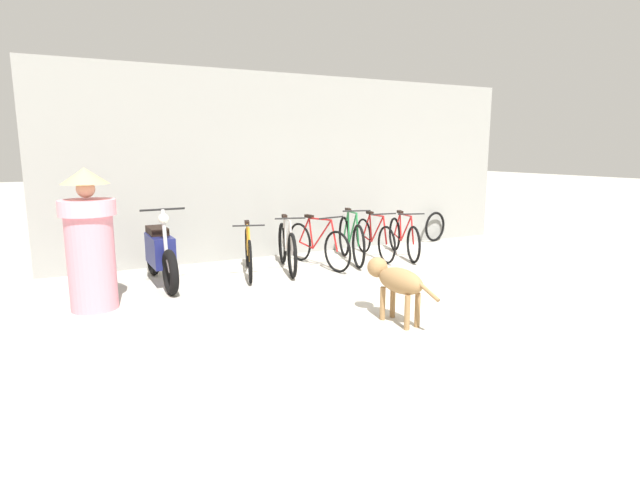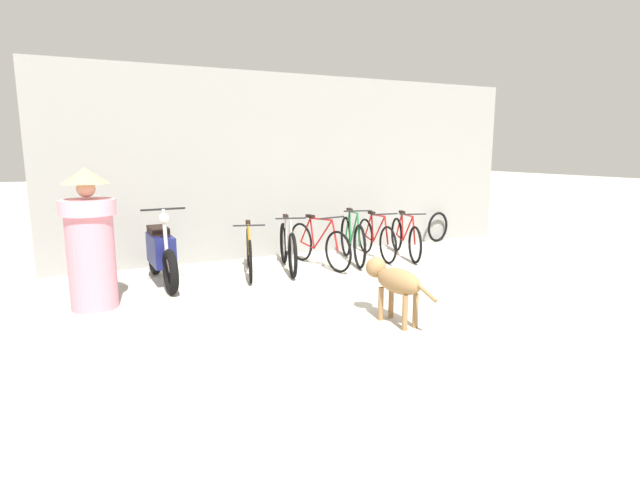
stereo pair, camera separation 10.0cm
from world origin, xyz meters
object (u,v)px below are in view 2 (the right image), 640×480
at_px(bicycle_1, 288,247).
at_px(spare_tire_left, 438,227).
at_px(bicycle_0, 249,252).
at_px(bicycle_5, 405,238).
at_px(stray_dog, 394,280).
at_px(bicycle_3, 352,240).
at_px(bicycle_4, 376,238).
at_px(bicycle_2, 318,245).
at_px(person_in_robes, 90,239).
at_px(motorcycle, 161,254).

height_order(bicycle_1, spare_tire_left, bicycle_1).
distance_m(bicycle_0, spare_tire_left, 4.46).
height_order(bicycle_0, bicycle_5, same).
height_order(bicycle_5, stray_dog, bicycle_5).
distance_m(bicycle_3, spare_tire_left, 2.68).
distance_m(bicycle_1, bicycle_3, 1.20).
xyz_separation_m(bicycle_4, bicycle_5, (0.53, -0.13, -0.01)).
height_order(bicycle_2, spare_tire_left, bicycle_2).
xyz_separation_m(bicycle_3, person_in_robes, (-4.02, -0.86, 0.47)).
distance_m(bicycle_3, person_in_robes, 4.14).
bearing_deg(stray_dog, spare_tire_left, -51.88).
height_order(bicycle_3, bicycle_4, bicycle_3).
bearing_deg(bicycle_3, bicycle_2, -70.43).
relative_size(bicycle_3, person_in_robes, 0.97).
height_order(bicycle_4, person_in_robes, person_in_robes).
bearing_deg(bicycle_2, spare_tire_left, 96.36).
bearing_deg(bicycle_2, bicycle_5, 80.19).
distance_m(bicycle_5, motorcycle, 4.18).
distance_m(bicycle_1, motorcycle, 1.92).
height_order(motorcycle, stray_dog, motorcycle).
bearing_deg(motorcycle, bicycle_5, 87.97).
bearing_deg(bicycle_3, bicycle_0, -72.89).
bearing_deg(spare_tire_left, bicycle_5, -147.56).
xyz_separation_m(motorcycle, stray_dog, (2.06, -2.76, 0.04)).
distance_m(bicycle_2, motorcycle, 2.47).
height_order(bicycle_5, motorcycle, motorcycle).
distance_m(bicycle_0, bicycle_3, 1.83).
height_order(bicycle_3, motorcycle, motorcycle).
xyz_separation_m(bicycle_2, bicycle_5, (1.71, 0.01, -0.02)).
distance_m(bicycle_0, motorcycle, 1.29).
relative_size(bicycle_4, motorcycle, 0.87).
bearing_deg(bicycle_2, bicycle_4, 86.80).
relative_size(bicycle_2, stray_dog, 1.52).
distance_m(bicycle_4, stray_dog, 3.33).
distance_m(motorcycle, person_in_robes, 1.27).
xyz_separation_m(bicycle_0, motorcycle, (-1.29, -0.01, 0.09)).
relative_size(bicycle_1, spare_tire_left, 2.69).
bearing_deg(bicycle_5, bicycle_2, -72.23).
xyz_separation_m(bicycle_2, person_in_robes, (-3.37, -0.81, 0.49)).
distance_m(bicycle_2, bicycle_5, 1.71).
relative_size(bicycle_0, bicycle_2, 0.99).
bearing_deg(bicycle_3, bicycle_5, 103.27).
bearing_deg(stray_dog, motorcycle, 28.77).
bearing_deg(stray_dog, bicycle_4, -36.52).
xyz_separation_m(bicycle_2, stray_dog, (-0.40, -2.78, 0.11)).
height_order(bicycle_0, stray_dog, bicycle_0).
bearing_deg(bicycle_5, spare_tire_left, 139.88).
height_order(bicycle_4, motorcycle, motorcycle).
bearing_deg(person_in_robes, motorcycle, -172.95).
xyz_separation_m(bicycle_3, bicycle_5, (1.06, -0.04, -0.04)).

